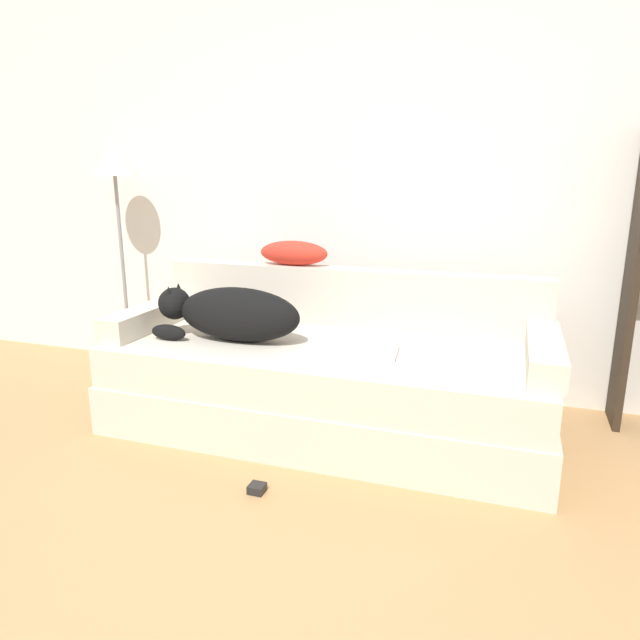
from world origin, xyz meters
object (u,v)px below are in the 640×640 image
couch (326,387)px  floor_lamp (115,182)px  power_adapter (257,488)px  laptop (361,351)px  dog (230,313)px  throw_pillow (294,253)px

couch → floor_lamp: bearing=163.2°
couch → power_adapter: 0.73m
couch → laptop: laptop is taller
couch → dog: dog is taller
throw_pillow → power_adapter: throw_pillow is taller
throw_pillow → power_adapter: bearing=-77.0°
laptop → couch: bearing=152.3°
throw_pillow → laptop: bearing=-42.7°
dog → laptop: bearing=0.3°
couch → power_adapter: bearing=-96.3°
couch → laptop: 0.32m
couch → throw_pillow: bearing=128.8°
laptop → power_adapter: size_ratio=5.66×
couch → laptop: (0.20, -0.08, 0.24)m
couch → dog: 0.62m
power_adapter → floor_lamp: bearing=141.9°
throw_pillow → power_adapter: (0.26, -1.11, -0.83)m
floor_lamp → power_adapter: floor_lamp is taller
floor_lamp → dog: bearing=-27.5°
throw_pillow → power_adapter: 1.41m
laptop → floor_lamp: (-1.76, 0.55, 0.77)m
floor_lamp → power_adapter: bearing=-38.1°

